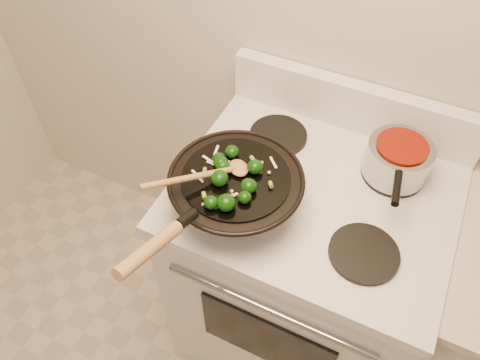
% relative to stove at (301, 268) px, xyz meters
% --- Properties ---
extents(stove, '(0.78, 0.67, 1.08)m').
position_rel_stove_xyz_m(stove, '(0.00, 0.00, 0.00)').
color(stove, white).
rests_on(stove, ground).
extents(wok, '(0.36, 0.59, 0.23)m').
position_rel_stove_xyz_m(wok, '(-0.18, -0.16, 0.52)').
color(wok, black).
rests_on(wok, stove).
extents(stirfry, '(0.21, 0.23, 0.04)m').
position_rel_stove_xyz_m(stirfry, '(-0.18, -0.17, 0.59)').
color(stirfry, black).
rests_on(stirfry, wok).
extents(wooden_spoon, '(0.21, 0.24, 0.07)m').
position_rel_stove_xyz_m(wooden_spoon, '(-0.23, -0.19, 0.60)').
color(wooden_spoon, '#A57640').
rests_on(wooden_spoon, wok).
extents(saucepan, '(0.18, 0.29, 0.11)m').
position_rel_stove_xyz_m(saucepan, '(0.18, 0.15, 0.52)').
color(saucepan, '#9799A0').
rests_on(saucepan, stove).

